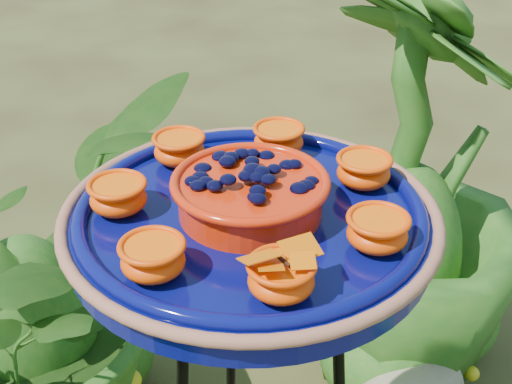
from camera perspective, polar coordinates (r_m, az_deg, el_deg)
feeder_dish at (r=0.89m, az=-0.46°, el=-1.77°), size 0.50×0.50×0.11m
shrub_back_left at (r=1.66m, az=-17.84°, el=-7.65°), size 0.99×1.02×0.86m
shrub_back_right at (r=1.77m, az=12.51°, el=0.27°), size 0.72×0.72×1.09m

